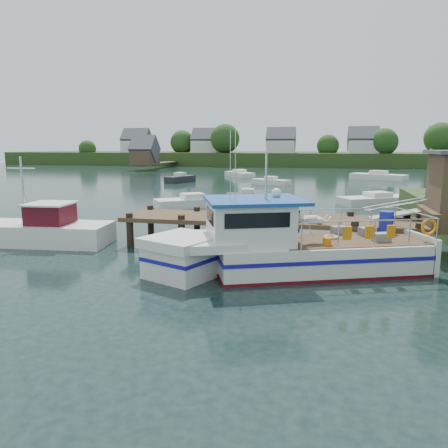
% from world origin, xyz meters
% --- Properties ---
extents(ground_plane, '(160.00, 160.00, 0.00)m').
position_xyz_m(ground_plane, '(0.00, 0.00, 0.00)').
color(ground_plane, black).
extents(far_shore, '(140.00, 42.55, 9.22)m').
position_xyz_m(far_shore, '(0.01, 82.37, 2.10)').
color(far_shore, '#2D441B').
rests_on(far_shore, ground).
extents(dock, '(16.60, 3.00, 4.78)m').
position_xyz_m(dock, '(6.51, 0.01, 2.24)').
color(dock, '#483522').
rests_on(dock, ground).
extents(lobster_boat, '(10.59, 6.23, 5.23)m').
position_xyz_m(lobster_boat, '(1.79, -3.89, 0.95)').
color(lobster_boat, silver).
rests_on(lobster_boat, ground).
extents(work_boat, '(7.95, 2.95, 4.17)m').
position_xyz_m(work_boat, '(-10.30, -1.56, 0.66)').
color(work_boat, silver).
rests_on(work_boat, ground).
extents(moored_rowboat, '(3.70, 1.55, 1.05)m').
position_xyz_m(moored_rowboat, '(-2.75, 16.37, 0.39)').
color(moored_rowboat, '#483522').
rests_on(moored_rowboat, ground).
extents(moored_far, '(7.53, 5.70, 1.23)m').
position_xyz_m(moored_far, '(11.03, 42.43, 0.46)').
color(moored_far, silver).
rests_on(moored_far, ground).
extents(moored_a, '(5.79, 4.87, 1.05)m').
position_xyz_m(moored_a, '(-6.33, 12.05, 0.39)').
color(moored_a, silver).
rests_on(moored_a, ground).
extents(moored_b, '(4.80, 3.37, 1.01)m').
position_xyz_m(moored_b, '(-2.42, 31.90, 0.38)').
color(moored_b, silver).
rests_on(moored_b, ground).
extents(moored_c, '(6.55, 5.06, 1.00)m').
position_xyz_m(moored_c, '(7.68, 16.53, 0.37)').
color(moored_c, silver).
rests_on(moored_c, ground).
extents(moored_d, '(5.34, 6.34, 1.06)m').
position_xyz_m(moored_d, '(-8.38, 44.33, 0.39)').
color(moored_d, silver).
rests_on(moored_d, ground).
extents(moored_e, '(3.03, 4.77, 1.25)m').
position_xyz_m(moored_e, '(-13.97, 32.97, 0.46)').
color(moored_e, black).
rests_on(moored_e, ground).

